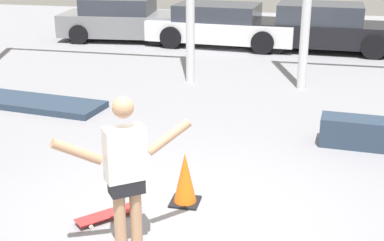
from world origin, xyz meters
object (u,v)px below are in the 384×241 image
(skateboard, at_px, (109,214))
(parked_car_black, at_px, (323,28))
(skateboarder, at_px, (126,167))
(manual_pad, at_px, (33,103))
(traffic_cone, at_px, (185,179))
(parked_car_grey, at_px, (123,19))
(grind_box, at_px, (384,135))
(parked_car_white, at_px, (221,25))

(skateboard, bearing_deg, parked_car_black, 29.15)
(skateboard, relative_size, parked_car_black, 0.17)
(skateboarder, distance_m, skateboard, 1.14)
(manual_pad, relative_size, traffic_cone, 4.22)
(manual_pad, distance_m, parked_car_grey, 7.14)
(grind_box, xyz_separation_m, parked_car_white, (-3.97, 7.72, 0.38))
(grind_box, xyz_separation_m, parked_car_grey, (-7.26, 7.94, 0.41))
(parked_car_grey, distance_m, traffic_cone, 11.37)
(parked_car_white, distance_m, parked_car_black, 3.06)
(parked_car_grey, xyz_separation_m, traffic_cone, (4.52, -10.43, -0.31))
(parked_car_white, height_order, traffic_cone, parked_car_white)
(parked_car_white, bearing_deg, traffic_cone, -78.98)
(parked_car_white, distance_m, traffic_cone, 10.29)
(skateboarder, height_order, parked_car_grey, skateboarder)
(grind_box, bearing_deg, parked_car_white, 117.24)
(manual_pad, bearing_deg, skateboarder, -51.29)
(parked_car_black, bearing_deg, grind_box, -81.05)
(manual_pad, bearing_deg, parked_car_black, 49.38)
(skateboarder, distance_m, manual_pad, 5.79)
(grind_box, height_order, parked_car_black, parked_car_black)
(manual_pad, bearing_deg, traffic_cone, -40.13)
(parked_car_grey, bearing_deg, skateboarder, -75.20)
(grind_box, bearing_deg, manual_pad, 172.80)
(grind_box, height_order, parked_car_grey, parked_car_grey)
(parked_car_grey, bearing_deg, skateboard, -76.39)
(parked_car_grey, relative_size, parked_car_white, 0.89)
(skateboard, distance_m, traffic_cone, 1.07)
(skateboarder, bearing_deg, parked_car_white, 57.38)
(skateboarder, xyz_separation_m, manual_pad, (-3.57, 4.46, -0.91))
(parked_car_black, distance_m, traffic_cone, 10.27)
(traffic_cone, bearing_deg, parked_car_grey, 113.40)
(parked_car_white, bearing_deg, grind_box, -58.60)
(skateboarder, relative_size, skateboard, 2.35)
(parked_car_grey, height_order, parked_car_black, parked_car_black)
(manual_pad, relative_size, parked_car_black, 0.67)
(skateboard, height_order, manual_pad, manual_pad)
(skateboard, xyz_separation_m, grind_box, (3.58, 3.10, 0.18))
(parked_car_white, bearing_deg, parked_car_grey, -179.67)
(skateboard, xyz_separation_m, parked_car_white, (-0.40, 10.82, 0.56))
(skateboarder, distance_m, parked_car_white, 11.37)
(manual_pad, xyz_separation_m, parked_car_black, (5.80, 6.76, 0.60))
(skateboarder, relative_size, parked_car_white, 0.38)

